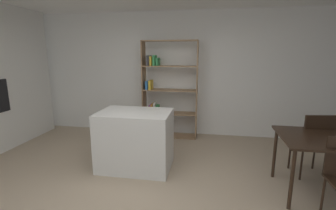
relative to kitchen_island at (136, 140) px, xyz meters
The scene contains 6 objects.
ground_plane 1.07m from the kitchen_island, 69.27° to the right, with size 10.04×10.04×0.00m, color tan.
back_partition 2.07m from the kitchen_island, 79.51° to the left, with size 7.29×0.06×2.67m, color white.
kitchen_island is the anchor object (origin of this frame).
open_bookshelf 1.63m from the kitchen_island, 83.41° to the left, with size 1.16×0.31×2.05m.
dining_table 2.64m from the kitchen_island, ahead, with size 1.17×0.88×0.77m.
dining_chair_far 2.62m from the kitchen_island, ahead, with size 0.49×0.47×0.96m.
Camera 1 is at (0.78, -2.51, 1.77)m, focal length 25.60 mm.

